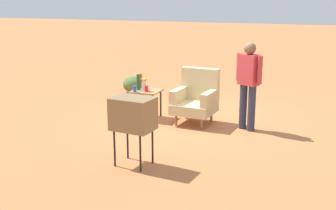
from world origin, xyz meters
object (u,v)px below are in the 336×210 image
tv_on_stand (133,114)px  soda_can_red (147,89)px  side_table (146,94)px  armchair (196,98)px  person_standing (249,81)px  flower_vase (144,83)px  bottle_tall_amber (140,81)px  bottle_wine_green (138,82)px  soda_can_blue (135,89)px

tv_on_stand → soda_can_red: (-0.75, 2.28, -0.14)m
side_table → soda_can_red: bearing=-65.6°
armchair → person_standing: (1.03, -0.12, 0.44)m
armchair → tv_on_stand: size_ratio=1.03×
tv_on_stand → flower_vase: (-0.84, 2.36, -0.05)m
bottle_tall_amber → tv_on_stand: bearing=-68.7°
bottle_wine_green → tv_on_stand: bearing=-67.8°
side_table → person_standing: size_ratio=0.35×
soda_can_red → armchair: bearing=8.9°
soda_can_red → flower_vase: (-0.09, 0.07, 0.09)m
armchair → soda_can_red: size_ratio=8.69×
tv_on_stand → person_standing: person_standing is taller
side_table → tv_on_stand: size_ratio=0.56×
bottle_wine_green → soda_can_red: size_ratio=2.62×
person_standing → side_table: bearing=177.6°
bottle_wine_green → person_standing: bearing=-2.2°
armchair → flower_vase: (-1.08, -0.08, 0.23)m
person_standing → bottle_wine_green: (-2.25, 0.09, -0.20)m
person_standing → flower_vase: (-2.11, 0.04, -0.21)m
side_table → soda_can_blue: size_ratio=4.76×
soda_can_red → soda_can_blue: (-0.22, -0.09, 0.00)m
side_table → person_standing: bearing=-2.4°
side_table → soda_can_blue: soda_can_blue is taller
armchair → soda_can_blue: 1.24m
armchair → tv_on_stand: (-0.24, -2.44, 0.28)m
side_table → person_standing: 2.12m
soda_can_blue → person_standing: bearing=3.2°
bottle_wine_green → soda_can_blue: (0.01, -0.21, -0.10)m
armchair → side_table: size_ratio=1.82×
bottle_wine_green → soda_can_blue: 0.23m
side_table → soda_can_red: size_ratio=4.76×
bottle_wine_green → bottle_tall_amber: bearing=97.7°
armchair → side_table: bearing=-178.3°
side_table → soda_can_blue: (-0.16, -0.21, 0.14)m
bottle_tall_amber → soda_can_blue: bearing=-84.4°
bottle_tall_amber → soda_can_red: 0.39m
armchair → flower_vase: size_ratio=4.00×
bottle_tall_amber → soda_can_red: (0.25, -0.28, -0.09)m
armchair → soda_can_blue: size_ratio=8.69×
tv_on_stand → bottle_wine_green: (-0.98, 2.41, -0.04)m
tv_on_stand → soda_can_blue: tv_on_stand is taller
bottle_wine_green → flower_vase: 0.15m
side_table → bottle_tall_amber: 0.34m
soda_can_red → bottle_wine_green: bearing=152.3°
tv_on_stand → bottle_tall_amber: bearing=111.3°
soda_can_blue → flower_vase: 0.22m
tv_on_stand → bottle_tall_amber: size_ratio=3.43×
side_table → bottle_tall_amber: size_ratio=1.94×
armchair → side_table: armchair is taller
bottle_wine_green → soda_can_blue: size_ratio=2.62×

